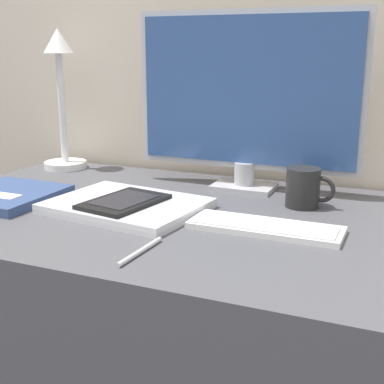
% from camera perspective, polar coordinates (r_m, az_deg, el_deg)
% --- Properties ---
extents(wall_back, '(3.60, 0.05, 2.40)m').
position_cam_1_polar(wall_back, '(1.48, 7.59, 18.86)').
color(wall_back, beige).
rests_on(wall_back, ground_plane).
extents(desk, '(1.33, 0.73, 0.75)m').
position_cam_1_polar(desk, '(1.31, 1.15, -18.52)').
color(desk, '#4C4C51').
rests_on(desk, ground_plane).
extents(monitor, '(0.57, 0.11, 0.44)m').
position_cam_1_polar(monitor, '(1.32, 5.86, 10.04)').
color(monitor, '#B7B7BC').
rests_on(monitor, desk).
extents(keyboard, '(0.30, 0.10, 0.01)m').
position_cam_1_polar(keyboard, '(1.06, 7.81, -3.73)').
color(keyboard, silver).
rests_on(keyboard, desk).
extents(laptop, '(0.35, 0.28, 0.02)m').
position_cam_1_polar(laptop, '(1.18, -6.97, -1.47)').
color(laptop, silver).
rests_on(laptop, desk).
extents(ereader, '(0.15, 0.20, 0.01)m').
position_cam_1_polar(ereader, '(1.16, -7.27, -1.01)').
color(ereader, black).
rests_on(ereader, laptop).
extents(desk_lamp, '(0.12, 0.12, 0.40)m').
position_cam_1_polar(desk_lamp, '(1.60, -13.79, 10.16)').
color(desk_lamp, white).
rests_on(desk_lamp, desk).
extents(notebook, '(0.22, 0.24, 0.02)m').
position_cam_1_polar(notebook, '(1.33, -19.15, -0.35)').
color(notebook, '#334775').
rests_on(notebook, desk).
extents(coffee_mug, '(0.11, 0.08, 0.09)m').
position_cam_1_polar(coffee_mug, '(1.22, 11.87, 0.45)').
color(coffee_mug, black).
rests_on(coffee_mug, desk).
extents(pen, '(0.02, 0.14, 0.01)m').
position_cam_1_polar(pen, '(0.94, -5.55, -6.33)').
color(pen, silver).
rests_on(pen, desk).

